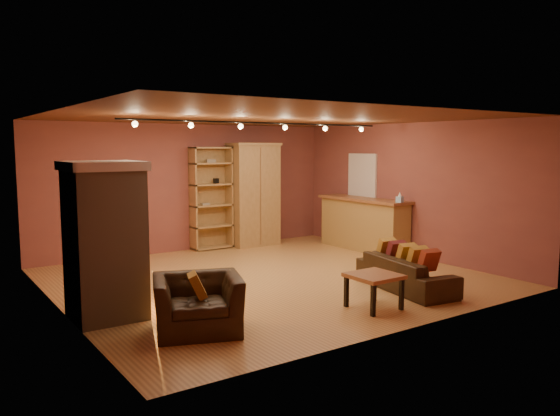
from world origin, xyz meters
TOP-DOWN VIEW (x-y plane):
  - floor at (0.00, 0.00)m, footprint 7.00×7.00m
  - ceiling at (0.00, 0.00)m, footprint 7.00×7.00m
  - back_wall at (0.00, 3.25)m, footprint 7.00×0.02m
  - left_wall at (-3.50, 0.00)m, footprint 0.02×6.50m
  - right_wall at (3.50, 0.00)m, footprint 0.02×6.50m
  - fireplace at (-3.04, -0.60)m, footprint 1.01×0.98m
  - back_window at (-1.30, 3.23)m, footprint 0.56×0.04m
  - bookcase at (0.44, 3.13)m, footprint 0.94×0.37m
  - armoire at (1.49, 2.95)m, footprint 1.18×0.67m
  - bar_counter at (3.20, 1.05)m, footprint 0.65×2.44m
  - tissue_box at (3.15, -0.07)m, footprint 0.14×0.14m
  - right_window at (3.47, 1.40)m, footprint 0.05×0.90m
  - loveseat at (1.39, -1.89)m, footprint 0.86×1.92m
  - armchair at (-2.28, -1.80)m, footprint 1.26×1.04m
  - coffee_table at (0.23, -2.34)m, footprint 0.66×0.66m
  - track_rail at (0.00, 0.20)m, footprint 5.20×0.09m

SIDE VIEW (x-z plane):
  - floor at x=0.00m, z-range 0.00..0.00m
  - loveseat at x=1.39m, z-range 0.00..0.76m
  - coffee_table at x=0.23m, z-range 0.18..0.68m
  - armchair at x=-2.28m, z-range 0.00..0.94m
  - bar_counter at x=3.20m, z-range 0.01..1.18m
  - fireplace at x=-3.04m, z-range 0.00..2.12m
  - bookcase at x=0.44m, z-range 0.02..2.32m
  - armoire at x=1.49m, z-range 0.00..2.40m
  - tissue_box at x=3.15m, z-range 1.15..1.37m
  - back_wall at x=0.00m, z-range 0.00..2.80m
  - left_wall at x=-3.50m, z-range 0.00..2.80m
  - right_wall at x=3.50m, z-range 0.00..2.80m
  - back_window at x=-1.30m, z-range 1.12..1.98m
  - right_window at x=3.47m, z-range 1.15..2.15m
  - track_rail at x=0.00m, z-range 2.62..2.75m
  - ceiling at x=0.00m, z-range 2.80..2.80m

